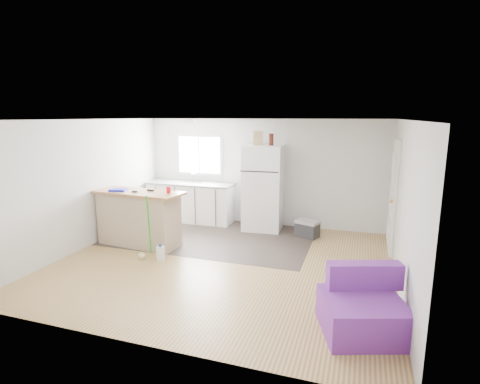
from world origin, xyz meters
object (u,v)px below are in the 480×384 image
(purple_seat, at_px, (362,309))
(bottle_left, at_px, (272,139))
(blue_tray, at_px, (118,190))
(cardboard_box, at_px, (258,138))
(cleaner_jug, at_px, (161,253))
(refrigerator, at_px, (263,188))
(peninsula, at_px, (139,218))
(cooler, at_px, (307,229))
(red_cup, at_px, (169,190))
(bottle_right, at_px, (271,139))
(kitchen_cabinets, at_px, (191,202))
(mop, at_px, (144,246))

(purple_seat, xyz_separation_m, bottle_left, (-1.94, 3.49, 1.71))
(blue_tray, distance_m, cardboard_box, 3.03)
(cleaner_jug, distance_m, cardboard_box, 3.16)
(refrigerator, relative_size, blue_tray, 6.17)
(peninsula, xyz_separation_m, blue_tray, (-0.37, -0.08, 0.54))
(cooler, distance_m, cleaner_jug, 3.04)
(red_cup, bearing_deg, bottle_right, 48.19)
(peninsula, relative_size, blue_tray, 5.93)
(refrigerator, distance_m, cleaner_jug, 2.77)
(cooler, height_order, bottle_right, bottle_right)
(cleaner_jug, bearing_deg, kitchen_cabinets, 81.48)
(peninsula, height_order, red_cup, red_cup)
(peninsula, height_order, cleaner_jug, peninsula)
(cooler, xyz_separation_m, purple_seat, (1.11, -3.26, 0.09))
(peninsula, bearing_deg, refrigerator, 46.82)
(peninsula, distance_m, purple_seat, 4.49)
(kitchen_cabinets, xyz_separation_m, cleaner_jug, (0.59, -2.44, -0.34))
(mop, xyz_separation_m, bottle_right, (1.67, 2.33, 1.74))
(blue_tray, xyz_separation_m, bottle_right, (2.53, 1.80, 0.90))
(peninsula, bearing_deg, kitchen_cabinets, 88.83)
(cooler, relative_size, cardboard_box, 1.81)
(purple_seat, distance_m, mop, 3.82)
(cleaner_jug, bearing_deg, purple_seat, -41.61)
(cooler, relative_size, bottle_left, 2.17)
(refrigerator, xyz_separation_m, bottle_right, (0.16, -0.05, 1.05))
(mop, distance_m, bottle_left, 3.37)
(red_cup, bearing_deg, peninsula, -176.85)
(purple_seat, xyz_separation_m, mop, (-3.64, 1.16, -0.03))
(kitchen_cabinets, relative_size, cardboard_box, 6.92)
(refrigerator, xyz_separation_m, cardboard_box, (-0.11, -0.05, 1.08))
(cleaner_jug, bearing_deg, bottle_left, 36.90)
(purple_seat, bearing_deg, blue_tray, 140.67)
(kitchen_cabinets, bearing_deg, bottle_right, -4.50)
(kitchen_cabinets, relative_size, bottle_right, 8.30)
(refrigerator, height_order, bottle_left, bottle_left)
(blue_tray, height_order, bottle_left, bottle_left)
(peninsula, bearing_deg, purple_seat, -18.08)
(mop, bearing_deg, cooler, 13.26)
(mop, distance_m, red_cup, 1.11)
(kitchen_cabinets, distance_m, peninsula, 1.87)
(red_cup, distance_m, bottle_right, 2.42)
(refrigerator, relative_size, mop, 1.59)
(cooler, bearing_deg, red_cup, -128.17)
(kitchen_cabinets, relative_size, refrigerator, 1.12)
(purple_seat, bearing_deg, cooler, 90.06)
(blue_tray, bearing_deg, peninsula, 11.71)
(kitchen_cabinets, xyz_separation_m, bottle_left, (1.98, -0.13, 1.51))
(refrigerator, relative_size, bottle_right, 7.40)
(cleaner_jug, height_order, bottle_right, bottle_right)
(cardboard_box, xyz_separation_m, bottle_right, (0.27, 0.00, -0.02))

